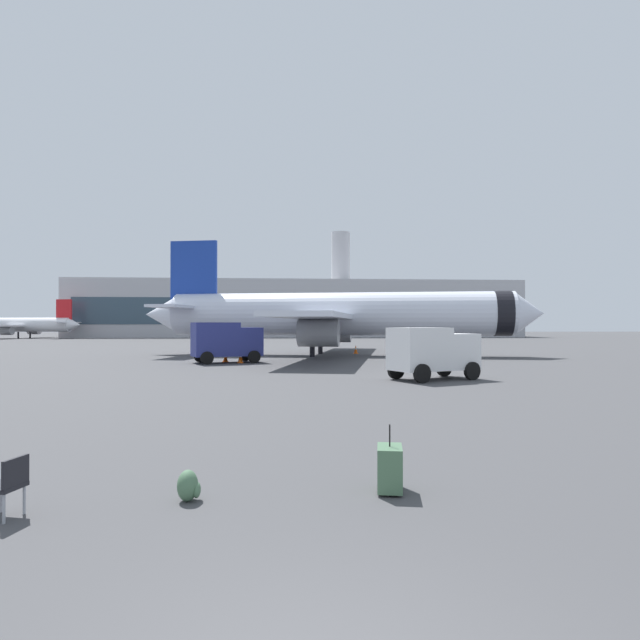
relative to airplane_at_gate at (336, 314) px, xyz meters
name	(u,v)px	position (x,y,z in m)	size (l,w,h in m)	color
airplane_at_gate	(336,314)	(0.00, 0.00, 0.00)	(35.52, 32.28, 10.50)	silver
airplane_taxiing	(18,325)	(-57.70, 64.70, -0.94)	(26.49, 24.05, 7.81)	white
service_truck	(226,340)	(-8.84, -8.52, -2.05)	(5.26, 3.81, 2.90)	navy
cargo_van	(433,351)	(2.62, -21.16, -2.21)	(4.83, 3.68, 2.60)	white
safety_cone_near	(240,357)	(-7.79, -8.77, -3.25)	(0.44, 0.44, 0.83)	#F2590C
safety_cone_mid	(356,349)	(2.17, 2.89, -3.25)	(0.44, 0.44, 0.82)	#F2590C
safety_cone_far	(225,357)	(-8.97, -7.60, -3.32)	(0.44, 0.44, 0.69)	#F2590C
rolling_suitcase	(390,468)	(-3.15, -38.65, -3.27)	(0.51, 0.70, 1.10)	#476B4C
traveller_backpack	(189,486)	(-6.36, -38.87, -3.42)	(0.36, 0.40, 0.48)	#476B4C
gate_chair	(7,483)	(-8.79, -39.43, -3.16)	(0.59, 0.59, 0.86)	black
terminal_building	(298,309)	(-0.85, 78.21, 2.73)	(99.29, 23.64, 24.59)	#B2B2B7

